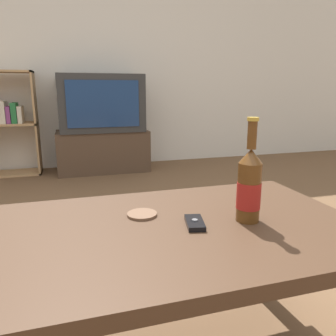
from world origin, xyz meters
TOP-DOWN VIEW (x-y plane):
  - back_wall at (0.00, 3.02)m, footprint 8.00×0.05m
  - coffee_table at (0.00, 0.00)m, footprint 1.10×0.66m
  - tv_stand at (0.07, 2.72)m, footprint 0.95×0.47m
  - television at (0.07, 2.71)m, footprint 0.85×0.51m
  - bookshelf at (-0.86, 2.81)m, footprint 0.55×0.30m
  - beer_bottle at (0.23, -0.03)m, footprint 0.07×0.07m
  - cell_phone at (0.07, -0.01)m, footprint 0.07×0.11m
  - coaster at (-0.06, 0.10)m, footprint 0.09×0.09m

SIDE VIEW (x-z plane):
  - tv_stand at x=0.07m, z-range 0.00..0.43m
  - coffee_table at x=0.00m, z-range 0.17..0.65m
  - coaster at x=-0.06m, z-range 0.48..0.49m
  - cell_phone at x=0.07m, z-range 0.48..0.50m
  - bookshelf at x=-0.86m, z-range 0.04..1.08m
  - beer_bottle at x=0.23m, z-range 0.44..0.74m
  - television at x=0.07m, z-range 0.43..1.01m
  - back_wall at x=0.00m, z-range 0.00..2.60m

